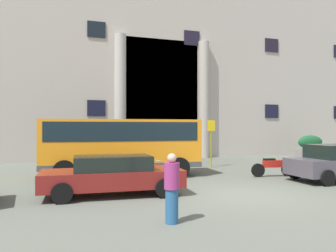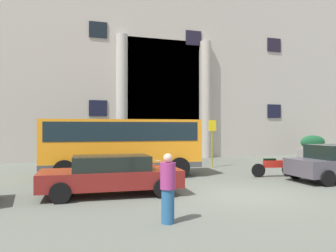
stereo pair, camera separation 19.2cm
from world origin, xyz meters
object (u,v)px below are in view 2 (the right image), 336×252
hedge_planter_entrance_right (136,151)px  motorcycle_far_end (145,172)px  orange_minibus (122,142)px  parked_sedan_second (111,174)px  hedge_planter_entrance_left (78,153)px  motorcycle_near_kerb (273,167)px  bus_stop_sign (212,138)px  pedestrian_child_trailing (168,188)px  hedge_planter_west (313,147)px

hedge_planter_entrance_right → motorcycle_far_end: hedge_planter_entrance_right is taller
hedge_planter_entrance_right → motorcycle_far_end: 7.12m
orange_minibus → motorcycle_far_end: (0.51, -2.36, -1.10)m
orange_minibus → motorcycle_far_end: size_ratio=3.74×
hedge_planter_entrance_right → parked_sedan_second: bearing=-107.2°
hedge_planter_entrance_right → parked_sedan_second: hedge_planter_entrance_right is taller
motorcycle_far_end → hedge_planter_entrance_left: bearing=96.2°
orange_minibus → motorcycle_far_end: orange_minibus is taller
motorcycle_far_end → motorcycle_near_kerb: bearing=-10.0°
hedge_planter_entrance_right → parked_sedan_second: size_ratio=0.44×
orange_minibus → bus_stop_sign: bus_stop_sign is taller
bus_stop_sign → pedestrian_child_trailing: size_ratio=1.62×
bus_stop_sign → hedge_planter_west: 9.97m
bus_stop_sign → pedestrian_child_trailing: bearing=-120.4°
motorcycle_near_kerb → pedestrian_child_trailing: pedestrian_child_trailing is taller
orange_minibus → hedge_planter_west: bearing=21.9°
hedge_planter_entrance_left → pedestrian_child_trailing: 12.68m
orange_minibus → hedge_planter_entrance_left: orange_minibus is taller
motorcycle_far_end → parked_sedan_second: bearing=-142.3°
hedge_planter_west → orange_minibus: bearing=-162.0°
orange_minibus → hedge_planter_entrance_right: size_ratio=3.45×
motorcycle_far_end → pedestrian_child_trailing: pedestrian_child_trailing is taller
motorcycle_near_kerb → parked_sedan_second: bearing=-156.8°
bus_stop_sign → parked_sedan_second: bearing=-137.4°
hedge_planter_west → pedestrian_child_trailing: 19.56m
bus_stop_sign → hedge_planter_entrance_left: size_ratio=1.56×
orange_minibus → hedge_planter_entrance_left: bearing=113.2°
hedge_planter_entrance_left → pedestrian_child_trailing: bearing=-83.3°
hedge_planter_entrance_left → hedge_planter_entrance_right: bearing=-3.7°
parked_sedan_second → motorcycle_near_kerb: (7.46, 1.83, -0.22)m
orange_minibus → bus_stop_sign: 5.62m
hedge_planter_entrance_right → motorcycle_near_kerb: 8.41m
orange_minibus → motorcycle_near_kerb: orange_minibus is taller
hedge_planter_entrance_right → pedestrian_child_trailing: 12.53m
hedge_planter_entrance_left → bus_stop_sign: bearing=-23.8°
hedge_planter_west → hedge_planter_entrance_right: bearing=-179.3°
orange_minibus → pedestrian_child_trailing: 7.76m
bus_stop_sign → hedge_planter_entrance_left: (-7.05, 3.11, -0.87)m
motorcycle_near_kerb → hedge_planter_entrance_left: bearing=148.1°
orange_minibus → motorcycle_near_kerb: bearing=-15.6°
hedge_planter_entrance_right → pedestrian_child_trailing: bearing=-98.7°
hedge_planter_entrance_right → motorcycle_near_kerb: size_ratio=1.01×
hedge_planter_entrance_right → motorcycle_far_end: bearing=-99.4°
bus_stop_sign → pedestrian_child_trailing: 11.03m
hedge_planter_entrance_right → pedestrian_child_trailing: hedge_planter_entrance_right is taller
hedge_planter_entrance_right → motorcycle_far_end: size_ratio=1.08×
hedge_planter_entrance_right → motorcycle_near_kerb: bearing=-55.6°
motorcycle_near_kerb → motorcycle_far_end: 5.91m
hedge_planter_entrance_right → pedestrian_child_trailing: (-1.90, -12.38, 0.03)m
orange_minibus → motorcycle_near_kerb: size_ratio=3.50×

